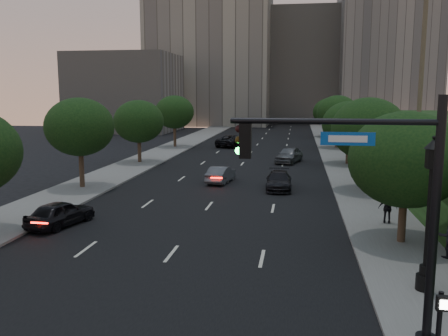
% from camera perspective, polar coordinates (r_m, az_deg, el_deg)
% --- Properties ---
extents(ground, '(160.00, 160.00, 0.00)m').
position_cam_1_polar(ground, '(16.94, -10.93, -15.70)').
color(ground, black).
rests_on(ground, ground).
extents(road_surface, '(16.00, 140.00, 0.02)m').
position_cam_1_polar(road_surface, '(45.31, 1.91, 0.12)').
color(road_surface, black).
rests_on(road_surface, ground).
extents(sidewalk_right, '(4.50, 140.00, 0.15)m').
position_cam_1_polar(sidewalk_right, '(45.24, 14.91, -0.12)').
color(sidewalk_right, slate).
rests_on(sidewalk_right, ground).
extents(sidewalk_left, '(4.50, 140.00, 0.15)m').
position_cam_1_polar(sidewalk_left, '(47.61, -10.43, 0.49)').
color(sidewalk_left, slate).
rests_on(sidewalk_left, ground).
extents(parapet_wall, '(0.35, 90.00, 0.70)m').
position_cam_1_polar(parapet_wall, '(43.29, 19.71, 4.96)').
color(parapet_wall, slate).
rests_on(parapet_wall, embankment).
extents(office_block_left, '(26.00, 20.00, 32.00)m').
position_cam_1_polar(office_block_left, '(108.55, -1.53, 13.78)').
color(office_block_left, gray).
rests_on(office_block_left, ground).
extents(office_block_mid, '(22.00, 18.00, 26.00)m').
position_cam_1_polar(office_block_mid, '(116.59, 9.33, 11.87)').
color(office_block_mid, '#9C998F').
rests_on(office_block_mid, ground).
extents(office_block_right, '(20.00, 22.00, 36.00)m').
position_cam_1_polar(office_block_right, '(112.53, 18.91, 14.17)').
color(office_block_right, gray).
rests_on(office_block_right, ground).
extents(office_block_filler, '(18.00, 16.00, 14.00)m').
position_cam_1_polar(office_block_filler, '(90.07, -11.69, 8.84)').
color(office_block_filler, '#9C998F').
rests_on(office_block_filler, ground).
extents(tree_right_a, '(5.20, 5.20, 6.24)m').
position_cam_1_polar(tree_right_a, '(23.17, 21.03, 0.95)').
color(tree_right_a, '#38281C').
rests_on(tree_right_a, ground).
extents(tree_right_b, '(5.20, 5.20, 6.74)m').
position_cam_1_polar(tree_right_b, '(34.88, 16.98, 4.50)').
color(tree_right_b, '#38281C').
rests_on(tree_right_b, ground).
extents(tree_right_c, '(5.20, 5.20, 6.24)m').
position_cam_1_polar(tree_right_c, '(47.79, 14.79, 5.13)').
color(tree_right_c, '#38281C').
rests_on(tree_right_c, ground).
extents(tree_right_d, '(5.20, 5.20, 6.74)m').
position_cam_1_polar(tree_right_d, '(61.68, 13.49, 6.46)').
color(tree_right_d, '#38281C').
rests_on(tree_right_d, ground).
extents(tree_right_e, '(5.20, 5.20, 6.24)m').
position_cam_1_polar(tree_right_e, '(76.65, 12.59, 6.58)').
color(tree_right_e, '#38281C').
rests_on(tree_right_e, ground).
extents(tree_left_b, '(5.00, 5.00, 6.71)m').
position_cam_1_polar(tree_left_b, '(36.11, -16.98, 4.74)').
color(tree_left_b, '#38281C').
rests_on(tree_left_b, ground).
extents(tree_left_c, '(5.00, 5.00, 6.34)m').
position_cam_1_polar(tree_left_c, '(48.15, -10.23, 5.53)').
color(tree_left_c, '#38281C').
rests_on(tree_left_c, ground).
extents(tree_left_d, '(5.00, 5.00, 6.71)m').
position_cam_1_polar(tree_left_d, '(61.52, -5.98, 6.71)').
color(tree_left_d, '#38281C').
rests_on(tree_left_d, ground).
extents(traffic_signal_mast, '(5.68, 0.56, 7.00)m').
position_cam_1_polar(traffic_signal_mast, '(13.41, 19.45, -6.05)').
color(traffic_signal_mast, black).
rests_on(traffic_signal_mast, ground).
extents(street_lamp, '(0.64, 0.64, 5.62)m').
position_cam_1_polar(street_lamp, '(17.93, 23.40, -5.95)').
color(street_lamp, black).
rests_on(street_lamp, ground).
extents(pedestrian_signal, '(0.30, 0.33, 2.50)m').
position_cam_1_polar(pedestrian_signal, '(12.69, 24.47, -17.38)').
color(pedestrian_signal, black).
rests_on(pedestrian_signal, ground).
extents(sedan_near_left, '(2.64, 4.40, 1.40)m').
position_cam_1_polar(sedan_near_left, '(26.77, -19.08, -5.16)').
color(sedan_near_left, black).
rests_on(sedan_near_left, ground).
extents(sedan_mid_left, '(1.93, 4.17, 1.32)m').
position_cam_1_polar(sedan_mid_left, '(37.43, -0.37, -0.77)').
color(sedan_mid_left, '#53555A').
rests_on(sedan_mid_left, ground).
extents(sedan_far_left, '(4.33, 6.15, 1.56)m').
position_cam_1_polar(sedan_far_left, '(62.33, 1.03, 3.28)').
color(sedan_far_left, black).
rests_on(sedan_far_left, ground).
extents(sedan_near_right, '(1.97, 4.57, 1.31)m').
position_cam_1_polar(sedan_near_right, '(35.04, 6.61, -1.51)').
color(sedan_near_right, black).
rests_on(sedan_near_right, ground).
extents(sedan_far_right, '(3.14, 5.09, 1.62)m').
position_cam_1_polar(sedan_far_right, '(48.55, 7.85, 1.59)').
color(sedan_far_right, '#565A5E').
rests_on(sedan_far_right, ground).
extents(pedestrian_c, '(1.01, 0.54, 1.64)m').
position_cam_1_polar(pedestrian_c, '(26.77, 19.11, -4.58)').
color(pedestrian_c, black).
rests_on(pedestrian_c, sidewalk_right).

